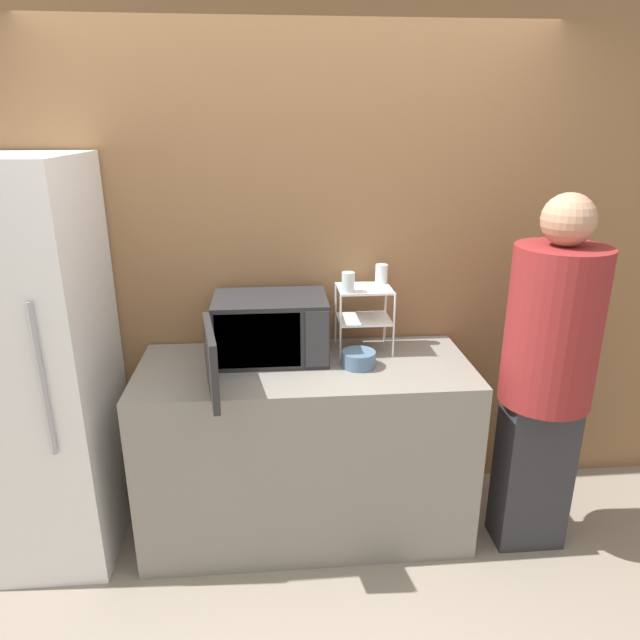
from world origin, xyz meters
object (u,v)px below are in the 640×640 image
Objects in this scene: dish_rack at (364,305)px; glass_back_right at (381,274)px; refrigerator at (31,368)px; bowl at (359,359)px; microwave at (268,329)px; glass_front_left at (348,282)px; person at (548,365)px.

dish_rack is 3.42× the size of glass_back_right.
glass_back_right is 1.74m from refrigerator.
bowl is (-0.06, -0.21, -0.20)m from dish_rack.
glass_back_right is at bearing 61.79° from bowl.
glass_back_right reaches higher than microwave.
dish_rack is at bearing 8.81° from microwave.
refrigerator is at bearing -175.69° from glass_front_left.
person reaches higher than glass_back_right.
glass_back_right is at bearing 37.02° from dish_rack.
dish_rack is 2.05× the size of bowl.
refrigerator is at bearing 174.93° from person.
microwave is 0.42× the size of refrigerator.
microwave is 0.47m from bowl.
microwave is 8.19× the size of glass_back_right.
person is at bearing -19.95° from glass_front_left.
glass_back_right is at bearing 14.30° from microwave.
dish_rack is at bearing 75.30° from bowl.
microwave is at bearing -165.70° from glass_back_right.
bowl is (0.04, -0.14, -0.35)m from glass_front_left.
glass_back_right is at bearing 146.40° from person.
refrigerator is (-1.10, -0.11, -0.12)m from microwave.
bowl is at bearing 168.06° from person.
person is at bearing -5.07° from refrigerator.
glass_front_left is (0.40, 0.01, 0.23)m from microwave.
bowl is 0.09× the size of refrigerator.
glass_front_left is (-0.09, -0.07, 0.14)m from dish_rack.
dish_rack is at bearing -142.98° from glass_back_right.
bowl is at bearing -1.15° from refrigerator.
refrigerator is (-1.50, -0.11, -0.35)m from glass_front_left.
glass_front_left is 1.00× the size of glass_back_right.
glass_back_right is at bearing 36.74° from glass_front_left.
person is (1.29, -0.32, -0.10)m from microwave.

